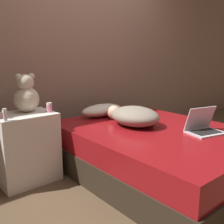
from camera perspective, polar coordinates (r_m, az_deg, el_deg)
ground_plane at (r=2.83m, az=9.19°, el=-12.94°), size 12.00×12.00×0.00m
wall_back at (r=3.49m, az=-6.05°, el=13.94°), size 8.00×0.06×2.60m
bed at (r=2.73m, az=9.37°, el=-8.43°), size 1.47×1.93×0.48m
nightstand at (r=2.66m, az=-18.16°, el=-7.35°), size 0.53×0.41×0.66m
pillow at (r=3.14m, az=-2.18°, el=0.41°), size 0.55×0.27×0.14m
person_lying at (r=2.74m, az=4.68°, el=-0.84°), size 0.45×0.70×0.20m
laptop at (r=2.61m, az=19.28°, el=-3.12°), size 0.37×0.31×0.24m
teddy_bear at (r=2.62m, az=-18.16°, el=3.48°), size 0.24×0.24×0.37m
bottle_pink at (r=2.56m, az=-13.50°, el=0.95°), size 0.05×0.05×0.09m
bottle_red at (r=2.43m, az=-22.35°, el=-0.49°), size 0.05×0.05×0.07m
bottle_clear at (r=2.32m, az=-22.28°, el=-0.60°), size 0.03×0.03×0.11m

